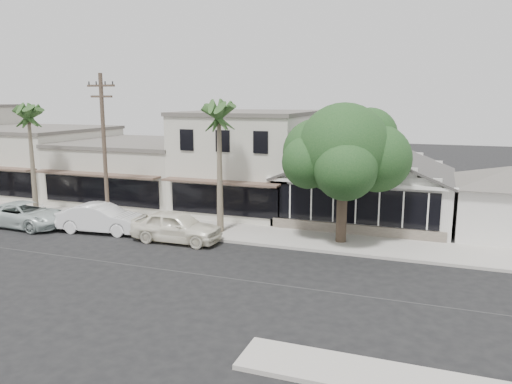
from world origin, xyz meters
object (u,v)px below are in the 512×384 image
at_px(car_0, 176,226).
at_px(car_2, 26,215).
at_px(shade_tree, 343,152).
at_px(utility_pole, 104,148).
at_px(car_1, 101,218).

distance_m(car_0, car_2, 10.01).
bearing_deg(shade_tree, utility_pole, -172.45).
height_order(utility_pole, car_0, utility_pole).
relative_size(car_1, car_2, 0.92).
height_order(utility_pole, car_1, utility_pole).
bearing_deg(utility_pole, car_1, -79.44).
bearing_deg(car_2, utility_pole, -71.22).
xyz_separation_m(utility_pole, car_0, (5.16, -1.04, -3.94)).
bearing_deg(utility_pole, car_0, -11.36).
xyz_separation_m(car_1, shade_tree, (13.32, 2.62, 4.05)).
bearing_deg(car_0, utility_pole, 77.96).
relative_size(utility_pole, car_1, 1.80).
relative_size(utility_pole, car_2, 1.66).
height_order(car_1, car_2, car_1).
xyz_separation_m(utility_pole, car_1, (0.16, -0.84, -3.96)).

